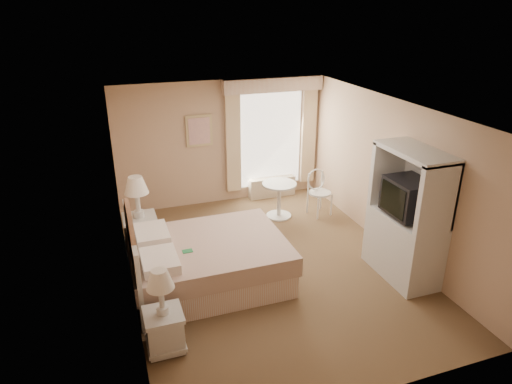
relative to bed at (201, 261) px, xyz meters
name	(u,v)px	position (x,y,z in m)	size (l,w,h in m)	color
room	(270,193)	(1.11, 0.10, 0.88)	(4.21, 5.51, 2.51)	brown
window	(272,135)	(2.16, 2.76, 0.97)	(2.05, 0.22, 2.51)	white
framed_art	(199,131)	(0.66, 2.82, 1.18)	(0.52, 0.04, 0.62)	tan
bed	(201,261)	(0.00, 0.00, 0.00)	(2.23, 1.76, 1.55)	tan
nightstand_near	(164,321)	(-0.73, -1.23, 0.04)	(0.45, 0.45, 1.09)	silver
nightstand_far	(140,224)	(-0.73, 1.27, 0.12)	(0.54, 0.54, 1.30)	silver
round_table	(279,194)	(1.93, 1.74, 0.09)	(0.65, 0.65, 0.69)	silver
cafe_chair	(318,189)	(2.71, 1.64, 0.14)	(0.51, 0.51, 0.89)	silver
armoire	(406,226)	(2.93, -0.76, 0.46)	(0.60, 1.20, 2.00)	silver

